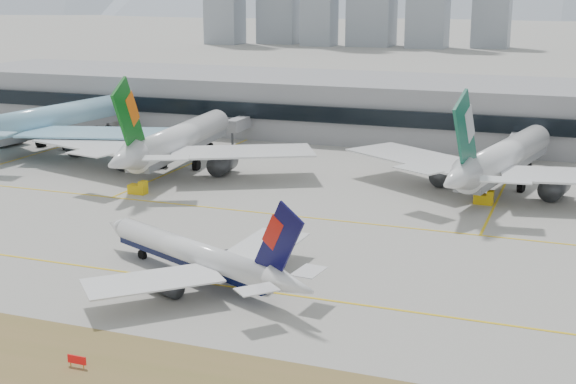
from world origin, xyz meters
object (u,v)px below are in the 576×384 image
at_px(taxiing_airliner, 199,257).
at_px(terminal, 425,109).
at_px(widebody_cathay, 502,160).
at_px(widebody_eva, 177,142).
at_px(widebody_korean, 49,122).

bearing_deg(taxiing_airliner, terminal, -68.88).
bearing_deg(terminal, widebody_cathay, -64.27).
bearing_deg(widebody_cathay, terminal, 36.77).
bearing_deg(widebody_eva, widebody_cathay, -90.49).
bearing_deg(widebody_korean, widebody_eva, -96.99).
distance_m(widebody_eva, terminal, 72.77).
relative_size(taxiing_airliner, terminal, 0.14).
relative_size(taxiing_airliner, widebody_cathay, 0.65).
distance_m(taxiing_airliner, widebody_cathay, 73.72).
height_order(taxiing_airliner, widebody_eva, widebody_eva).
xyz_separation_m(taxiing_airliner, widebody_korean, (-76.28, 70.02, 3.29)).
relative_size(widebody_cathay, terminal, 0.22).
bearing_deg(widebody_korean, widebody_cathay, -85.43).
xyz_separation_m(widebody_cathay, terminal, (-25.60, 53.13, 1.49)).
height_order(widebody_eva, terminal, widebody_eva).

